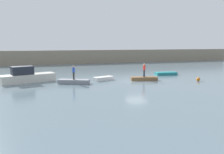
% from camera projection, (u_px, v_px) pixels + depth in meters
% --- Properties ---
extents(ground_plane, '(120.00, 120.00, 0.00)m').
position_uv_depth(ground_plane, '(136.00, 81.00, 28.03)').
color(ground_plane, slate).
extents(embankment_wall, '(80.00, 1.20, 3.23)m').
position_uv_depth(embankment_wall, '(90.00, 57.00, 53.36)').
color(embankment_wall, gray).
rests_on(embankment_wall, ground_plane).
extents(motorboat, '(6.62, 3.69, 2.00)m').
position_uv_depth(motorboat, '(27.00, 76.00, 27.20)').
color(motorboat, beige).
rests_on(motorboat, ground_plane).
extents(rowboat_grey, '(3.79, 2.46, 0.49)m').
position_uv_depth(rowboat_grey, '(74.00, 81.00, 26.37)').
color(rowboat_grey, gray).
rests_on(rowboat_grey, ground_plane).
extents(rowboat_white, '(2.91, 1.85, 0.45)m').
position_uv_depth(rowboat_white, '(103.00, 78.00, 28.83)').
color(rowboat_white, white).
rests_on(rowboat_white, ground_plane).
extents(rowboat_brown, '(3.54, 1.83, 0.45)m').
position_uv_depth(rowboat_brown, '(144.00, 79.00, 28.71)').
color(rowboat_brown, brown).
rests_on(rowboat_brown, ground_plane).
extents(rowboat_teal, '(3.37, 1.64, 0.42)m').
position_uv_depth(rowboat_teal, '(166.00, 73.00, 33.84)').
color(rowboat_teal, teal).
rests_on(rowboat_teal, ground_plane).
extents(person_blue_shirt, '(0.32, 0.32, 1.66)m').
position_uv_depth(person_blue_shirt, '(74.00, 72.00, 26.19)').
color(person_blue_shirt, '#38332D').
rests_on(person_blue_shirt, rowboat_grey).
extents(person_red_shirt, '(0.32, 0.32, 1.72)m').
position_uv_depth(person_red_shirt, '(144.00, 69.00, 28.54)').
color(person_red_shirt, '#232838').
rests_on(person_red_shirt, rowboat_brown).
extents(mooring_buoy, '(0.47, 0.47, 0.47)m').
position_uv_depth(mooring_buoy, '(198.00, 79.00, 28.19)').
color(mooring_buoy, orange).
rests_on(mooring_buoy, ground_plane).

